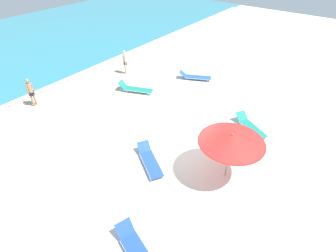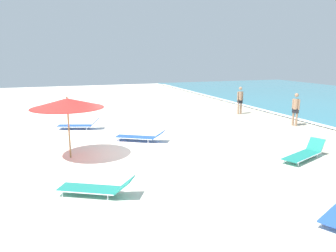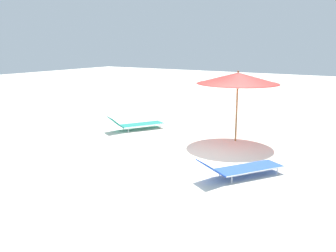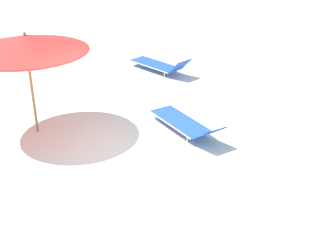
# 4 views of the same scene
# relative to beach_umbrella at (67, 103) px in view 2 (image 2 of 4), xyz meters

# --- Properties ---
(ground_plane) EXTENTS (60.00, 60.00, 0.16)m
(ground_plane) POSITION_rel_beach_umbrella_xyz_m (0.21, 2.37, -2.12)
(ground_plane) COLOR silver
(beach_umbrella) EXTENTS (2.63, 2.63, 2.29)m
(beach_umbrella) POSITION_rel_beach_umbrella_xyz_m (0.00, 0.00, 0.00)
(beach_umbrella) COLOR #9E7547
(beach_umbrella) RESTS_ON ground_plane
(sun_lounger_under_umbrella) EXTENTS (1.54, 2.10, 0.54)m
(sun_lounger_under_umbrella) POSITION_rel_beach_umbrella_xyz_m (3.73, 0.46, -1.83)
(sun_lounger_under_umbrella) COLOR #1E8475
(sun_lounger_under_umbrella) RESTS_ON ground_plane
(sun_lounger_near_water_left) EXTENTS (1.65, 2.17, 0.50)m
(sun_lounger_near_water_left) POSITION_rel_beach_umbrella_xyz_m (-1.42, 3.04, -1.83)
(sun_lounger_near_water_left) COLOR blue
(sun_lounger_near_water_left) RESTS_ON ground_plane
(sun_lounger_near_water_right) EXTENTS (1.25, 2.20, 0.58)m
(sun_lounger_near_water_right) POSITION_rel_beach_umbrella_xyz_m (-4.83, 0.70, -1.82)
(sun_lounger_near_water_right) COLOR blue
(sun_lounger_near_water_right) RESTS_ON ground_plane
(sun_lounger_mid_beach_solo) EXTENTS (1.39, 2.26, 0.62)m
(sun_lounger_mid_beach_solo) POSITION_rel_beach_umbrella_xyz_m (3.07, 8.07, -1.82)
(sun_lounger_mid_beach_solo) COLOR #1E8475
(sun_lounger_mid_beach_solo) RESTS_ON ground_plane
(beachgoer_shoreline_child) EXTENTS (0.27, 0.45, 1.76)m
(beachgoer_shoreline_child) POSITION_rel_beach_umbrella_xyz_m (-5.91, 10.86, -1.04)
(beachgoer_shoreline_child) COLOR #A37A5B
(beachgoer_shoreline_child) RESTS_ON ground_plane
(beachgoer_strolling_adult) EXTENTS (0.43, 0.27, 1.76)m
(beachgoer_strolling_adult) POSITION_rel_beach_umbrella_xyz_m (-1.80, 11.74, -1.04)
(beachgoer_strolling_adult) COLOR #A37A5B
(beachgoer_strolling_adult) RESTS_ON ground_plane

